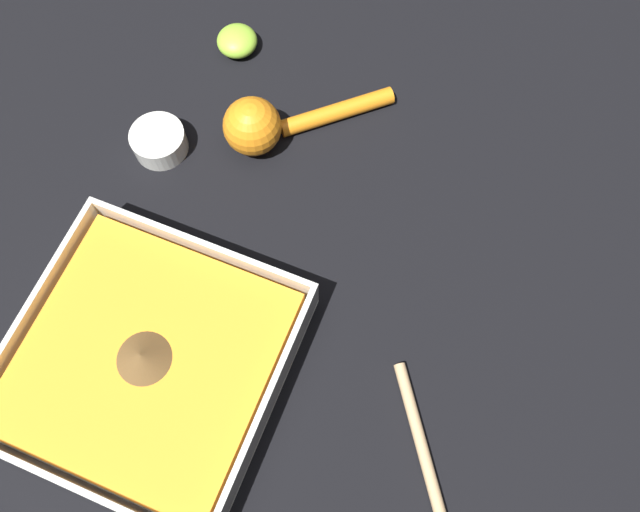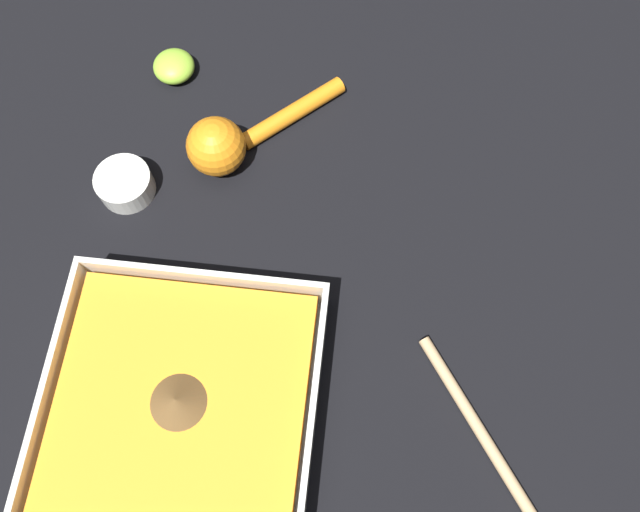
% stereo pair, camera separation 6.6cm
% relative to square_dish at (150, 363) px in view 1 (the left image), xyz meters
% --- Properties ---
extents(ground_plane, '(4.00, 4.00, 0.00)m').
position_rel_square_dish_xyz_m(ground_plane, '(-0.01, -0.05, -0.02)').
color(ground_plane, black).
extents(square_dish, '(0.26, 0.26, 0.06)m').
position_rel_square_dish_xyz_m(square_dish, '(0.00, 0.00, 0.00)').
color(square_dish, silver).
rests_on(square_dish, ground_plane).
extents(spice_bowl, '(0.06, 0.06, 0.03)m').
position_rel_square_dish_xyz_m(spice_bowl, '(0.11, -0.24, -0.01)').
color(spice_bowl, silver).
rests_on(spice_bowl, ground_plane).
extents(lemon_squeezer, '(0.17, 0.16, 0.07)m').
position_rel_square_dish_xyz_m(lemon_squeezer, '(0.00, -0.30, 0.01)').
color(lemon_squeezer, orange).
rests_on(lemon_squeezer, ground_plane).
extents(lemon_half, '(0.05, 0.05, 0.03)m').
position_rel_square_dish_xyz_m(lemon_half, '(0.09, -0.40, -0.01)').
color(lemon_half, '#93CC38').
rests_on(lemon_half, ground_plane).
extents(wooden_spoon, '(0.15, 0.21, 0.01)m').
position_rel_square_dish_xyz_m(wooden_spoon, '(-0.31, 0.01, -0.02)').
color(wooden_spoon, tan).
rests_on(wooden_spoon, ground_plane).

